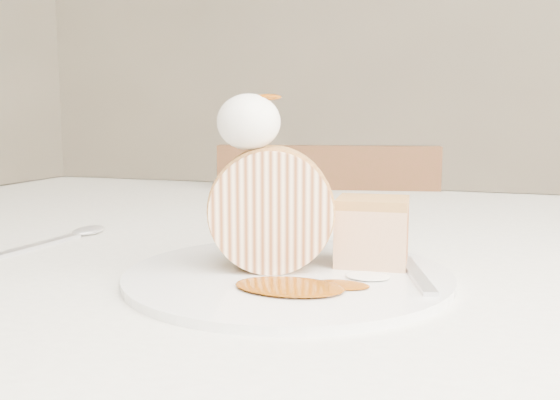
% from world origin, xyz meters
% --- Properties ---
extents(table, '(1.40, 0.90, 0.75)m').
position_xyz_m(table, '(0.00, 0.20, 0.66)').
color(table, silver).
rests_on(table, ground).
extents(chair_far, '(0.46, 0.46, 0.83)m').
position_xyz_m(chair_far, '(-0.13, 0.70, 0.47)').
color(chair_far, brown).
rests_on(chair_far, ground).
extents(plate, '(0.29, 0.29, 0.01)m').
position_xyz_m(plate, '(0.01, 0.01, 0.75)').
color(plate, white).
rests_on(plate, table).
extents(roulade_slice, '(0.11, 0.08, 0.10)m').
position_xyz_m(roulade_slice, '(-0.01, 0.02, 0.81)').
color(roulade_slice, '#FFDDB1').
rests_on(roulade_slice, plate).
extents(cake_chunk, '(0.06, 0.06, 0.05)m').
position_xyz_m(cake_chunk, '(0.07, 0.05, 0.78)').
color(cake_chunk, tan).
rests_on(cake_chunk, plate).
extents(whipped_cream, '(0.05, 0.05, 0.04)m').
position_xyz_m(whipped_cream, '(-0.02, 0.00, 0.88)').
color(whipped_cream, white).
rests_on(whipped_cream, roulade_slice).
extents(caramel_drizzle, '(0.03, 0.02, 0.01)m').
position_xyz_m(caramel_drizzle, '(-0.01, 0.01, 0.90)').
color(caramel_drizzle, '#7B3805').
rests_on(caramel_drizzle, whipped_cream).
extents(caramel_pool, '(0.09, 0.06, 0.00)m').
position_xyz_m(caramel_pool, '(0.02, -0.04, 0.76)').
color(caramel_pool, '#7B3805').
rests_on(caramel_pool, plate).
extents(fork, '(0.07, 0.16, 0.00)m').
position_xyz_m(fork, '(0.11, 0.02, 0.76)').
color(fork, silver).
rests_on(fork, plate).
extents(spoon, '(0.04, 0.16, 0.00)m').
position_xyz_m(spoon, '(-0.27, 0.03, 0.75)').
color(spoon, silver).
rests_on(spoon, table).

